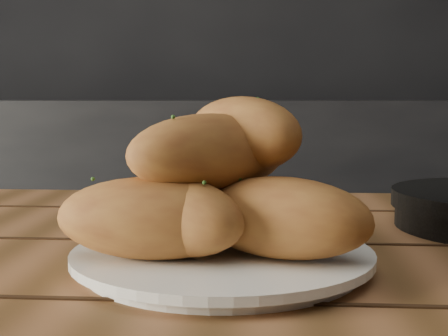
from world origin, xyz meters
TOP-DOWN VIEW (x-y plane):
  - counter at (0.00, 1.70)m, footprint 2.80×0.60m
  - plate at (0.26, 0.61)m, footprint 0.27×0.27m
  - bread_rolls at (0.25, 0.61)m, footprint 0.28×0.24m

SIDE VIEW (x-z plane):
  - counter at x=0.00m, z-range 0.00..0.90m
  - plate at x=0.26m, z-range 0.75..0.77m
  - bread_rolls at x=0.25m, z-range 0.75..0.89m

